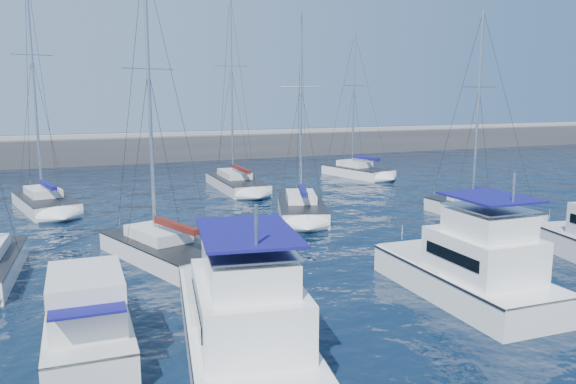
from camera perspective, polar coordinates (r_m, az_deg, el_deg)
name	(u,v)px	position (r m, az deg, el deg)	size (l,w,h in m)	color
ground	(405,288)	(24.35, 11.79, -9.57)	(220.00, 220.00, 0.00)	black
breakwater	(167,151)	(72.38, -12.18, 4.05)	(160.00, 6.00, 4.45)	#424244
motor_yacht_port_outer	(88,324)	(19.01, -19.66, -12.54)	(2.76, 6.94, 3.20)	silver
motor_yacht_port_inner	(243,324)	(17.53, -4.55, -13.24)	(5.19, 11.07, 4.69)	white
motor_yacht_stbd_inner	(471,271)	(23.51, 18.07, -7.65)	(3.76, 8.59, 4.69)	white
sailboat_mid_b	(163,250)	(28.33, -12.59, -5.73)	(5.47, 8.58, 14.79)	silver
sailboat_mid_c	(301,209)	(37.58, 1.36, -1.69)	(5.47, 8.47, 13.66)	white
sailboat_mid_e	(480,211)	(38.77, 18.96, -1.88)	(3.27, 8.01, 13.62)	silver
sailboat_back_a	(45,202)	(43.17, -23.45, -0.96)	(4.74, 8.70, 17.32)	white
sailboat_back_b	(236,183)	(48.69, -5.30, 0.92)	(3.45, 9.91, 16.85)	silver
sailboat_back_c	(357,171)	(56.41, 7.04, 2.09)	(4.70, 8.12, 14.32)	white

